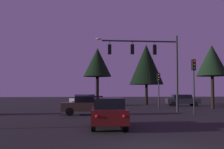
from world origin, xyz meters
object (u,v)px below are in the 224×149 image
at_px(car_crossing_left, 87,105).
at_px(car_parked_lot, 182,100).
at_px(car_far_lane, 85,100).
at_px(traffic_light_corner_left, 159,84).
at_px(traffic_light_corner_right, 194,75).
at_px(tree_center_horizon, 97,63).
at_px(car_nearside_lane, 109,112).
at_px(tree_behind_sign, 146,64).
at_px(tree_left_far, 212,61).
at_px(traffic_signal_mast_arm, 151,57).

distance_m(car_crossing_left, car_parked_lot, 18.92).
distance_m(car_crossing_left, car_far_lane, 16.41).
bearing_deg(car_far_lane, traffic_light_corner_left, -53.74).
bearing_deg(traffic_light_corner_right, traffic_light_corner_left, 94.37).
xyz_separation_m(traffic_light_corner_left, tree_center_horizon, (-6.38, 2.26, 2.39)).
height_order(car_nearside_lane, tree_center_horizon, tree_center_horizon).
height_order(car_crossing_left, tree_behind_sign, tree_behind_sign).
distance_m(car_far_lane, tree_center_horizon, 8.84).
height_order(car_nearside_lane, tree_behind_sign, tree_behind_sign).
relative_size(tree_behind_sign, tree_center_horizon, 1.30).
height_order(traffic_light_corner_left, car_parked_lot, traffic_light_corner_left).
height_order(traffic_light_corner_left, car_crossing_left, traffic_light_corner_left).
bearing_deg(traffic_light_corner_left, tree_behind_sign, 81.58).
xyz_separation_m(car_crossing_left, tree_center_horizon, (1.69, 8.74, 4.34)).
xyz_separation_m(car_nearside_lane, tree_left_far, (13.63, 15.19, 4.52)).
relative_size(traffic_signal_mast_arm, car_nearside_lane, 1.61).
bearing_deg(car_nearside_lane, tree_left_far, 48.09).
height_order(traffic_light_corner_right, car_nearside_lane, traffic_light_corner_right).
bearing_deg(car_crossing_left, tree_behind_sign, 61.00).
distance_m(car_parked_lot, tree_left_far, 8.15).
xyz_separation_m(traffic_light_corner_left, car_parked_lot, (5.40, 6.82, -1.95)).
distance_m(traffic_light_corner_right, tree_center_horizon, 12.19).
height_order(traffic_light_corner_left, tree_center_horizon, tree_center_horizon).
height_order(traffic_signal_mast_arm, tree_behind_sign, tree_behind_sign).
bearing_deg(tree_behind_sign, car_parked_lot, -48.05).
distance_m(traffic_signal_mast_arm, car_crossing_left, 7.53).
bearing_deg(traffic_signal_mast_arm, tree_left_far, 28.75).
xyz_separation_m(car_parked_lot, tree_behind_sign, (-3.77, 4.20, 5.09)).
bearing_deg(car_nearside_lane, traffic_light_corner_left, 63.72).
bearing_deg(car_crossing_left, car_nearside_lane, -86.01).
height_order(traffic_signal_mast_arm, car_crossing_left, traffic_signal_mast_arm).
bearing_deg(tree_left_far, car_nearside_lane, -131.91).
xyz_separation_m(traffic_signal_mast_arm, car_crossing_left, (-5.92, -2.00, -4.20)).
bearing_deg(tree_behind_sign, tree_center_horizon, -132.45).
relative_size(car_nearside_lane, car_far_lane, 1.05).
distance_m(traffic_light_corner_left, tree_center_horizon, 7.17).
height_order(traffic_signal_mast_arm, tree_left_far, tree_left_far).
xyz_separation_m(traffic_signal_mast_arm, car_parked_lot, (7.54, 11.30, -4.19)).
relative_size(traffic_light_corner_right, tree_center_horizon, 0.66).
bearing_deg(car_far_lane, car_crossing_left, -92.76).
relative_size(car_far_lane, tree_center_horizon, 0.66).
bearing_deg(tree_behind_sign, car_nearside_lane, -109.19).
relative_size(traffic_light_corner_left, tree_behind_sign, 0.44).
bearing_deg(car_parked_lot, tree_center_horizon, -158.85).
xyz_separation_m(traffic_light_corner_right, tree_behind_sign, (1.05, 18.58, 2.70)).
distance_m(traffic_light_corner_right, car_parked_lot, 15.35).
distance_m(car_far_lane, tree_left_far, 17.26).
bearing_deg(traffic_light_corner_right, traffic_signal_mast_arm, 131.42).
relative_size(car_nearside_lane, car_crossing_left, 1.13).
relative_size(traffic_light_corner_left, car_parked_lot, 0.84).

